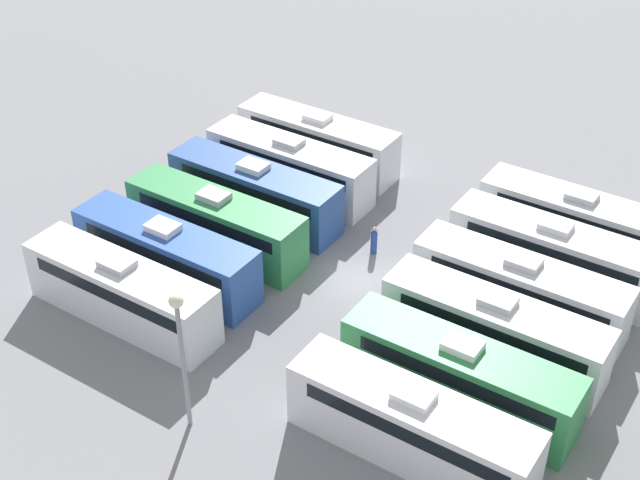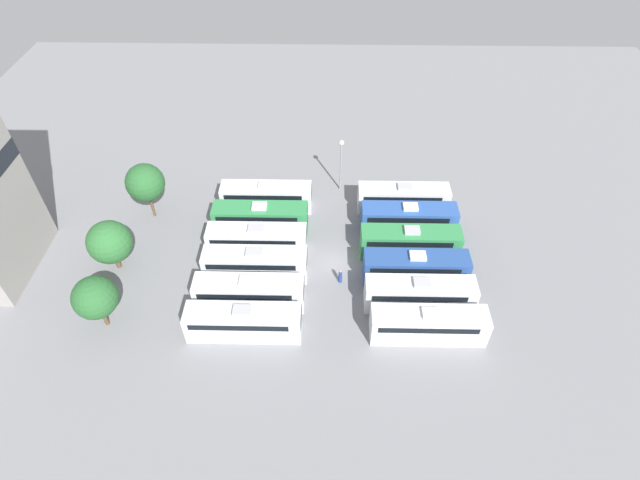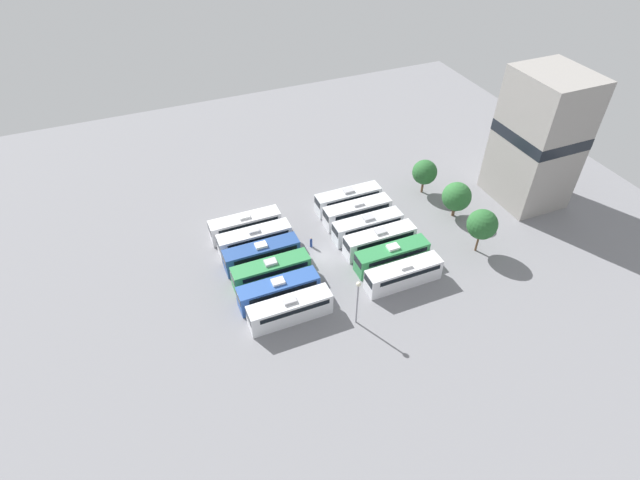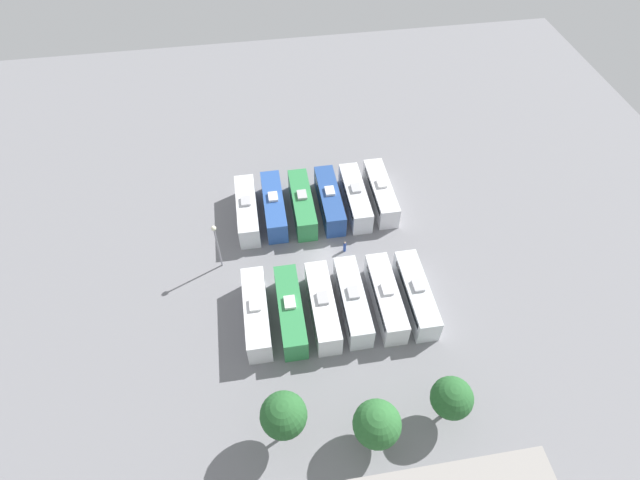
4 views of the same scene
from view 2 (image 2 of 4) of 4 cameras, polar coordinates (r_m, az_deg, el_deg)
name	(u,v)px [view 2 (image 2 of 4)]	position (r m, az deg, el deg)	size (l,w,h in m)	color
ground_plane	(335,263)	(52.82, 1.68, -2.70)	(111.42, 111.42, 0.00)	gray
bus_0	(428,324)	(46.68, 12.27, -9.37)	(2.60, 10.51, 3.50)	silver
bus_1	(419,293)	(48.77, 11.30, -6.02)	(2.60, 10.51, 3.50)	silver
bus_2	(415,267)	(51.02, 10.85, -3.03)	(2.60, 10.51, 3.50)	#284C93
bus_3	(410,241)	(53.53, 10.24, -0.14)	(2.60, 10.51, 3.50)	#338C4C
bus_4	(408,218)	(56.26, 10.08, 2.51)	(2.60, 10.51, 3.50)	#2D56A8
bus_5	(403,198)	(58.87, 9.46, 4.80)	(2.60, 10.51, 3.50)	silver
bus_6	(243,321)	(46.34, -8.76, -9.19)	(2.60, 10.51, 3.50)	silver
bus_7	(249,292)	(48.45, -8.12, -5.88)	(2.60, 10.51, 3.50)	silver
bus_8	(255,263)	(50.88, -7.44, -2.64)	(2.60, 10.51, 3.50)	silver
bus_9	(257,239)	(53.29, -7.24, 0.06)	(2.60, 10.51, 3.50)	white
bus_10	(260,217)	(55.89, -6.83, 2.62)	(2.60, 10.51, 3.50)	#338C4C
bus_11	(266,196)	(58.66, -6.16, 5.04)	(2.60, 10.51, 3.50)	silver
worker_person	(340,277)	(50.55, 2.33, -4.20)	(0.36, 0.36, 1.68)	navy
light_pole	(341,156)	(59.32, 2.43, 9.52)	(0.60, 0.60, 7.01)	gray
tree_0	(95,298)	(49.07, -24.32, -6.03)	(4.01, 4.01, 5.87)	brown
tree_1	(110,242)	(54.21, -22.92, -0.23)	(4.45, 4.45, 5.82)	brown
tree_2	(145,183)	(58.55, -19.36, 6.20)	(4.27, 4.27, 6.93)	brown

